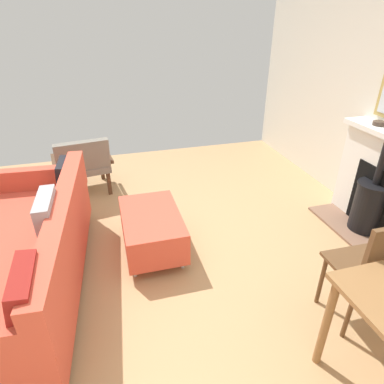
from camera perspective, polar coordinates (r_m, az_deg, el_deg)
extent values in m
cube|color=tan|center=(3.14, -10.39, -11.78)|extent=(5.35, 5.33, 0.01)
cube|color=brown|center=(3.81, 25.71, -6.12)|extent=(0.33, 1.05, 0.03)
cube|color=black|center=(3.76, 28.93, -1.18)|extent=(0.06, 0.56, 0.66)
cylinder|color=black|center=(3.77, 28.20, -2.37)|extent=(0.31, 0.31, 0.50)
cylinder|color=black|center=(3.66, 29.11, 1.13)|extent=(0.32, 0.32, 0.02)
cylinder|color=black|center=(3.58, 29.96, 4.39)|extent=(0.07, 0.07, 0.44)
cylinder|color=#47382D|center=(3.75, 29.50, 10.26)|extent=(0.11, 0.11, 0.04)
torus|color=#47382D|center=(3.75, 29.56, 10.49)|extent=(0.11, 0.11, 0.01)
cylinder|color=#B2B2B7|center=(3.89, -29.18, -5.68)|extent=(0.04, 0.04, 0.10)
cylinder|color=#B2B2B7|center=(3.71, -18.41, -4.88)|extent=(0.04, 0.04, 0.10)
cylinder|color=#B2B2B7|center=(2.43, -22.39, -27.80)|extent=(0.04, 0.04, 0.10)
cube|color=#D14C38|center=(2.97, -27.70, -10.94)|extent=(1.07, 2.13, 0.35)
cube|color=#D14C38|center=(2.67, -21.18, -4.79)|extent=(0.30, 2.07, 0.34)
cube|color=#D14C38|center=(3.63, -25.20, 2.16)|extent=(0.88, 0.19, 0.21)
cube|color=black|center=(3.40, -21.04, 2.22)|extent=(0.16, 0.35, 0.35)
cube|color=#99999E|center=(2.68, -23.34, -4.72)|extent=(0.13, 0.42, 0.42)
cube|color=maroon|center=(2.09, -26.87, -16.42)|extent=(0.17, 0.40, 0.41)
cylinder|color=#B2B2B7|center=(3.48, -11.04, -6.34)|extent=(0.03, 0.03, 0.09)
cylinder|color=#B2B2B7|center=(2.95, -9.78, -13.49)|extent=(0.03, 0.03, 0.09)
cylinder|color=#B2B2B7|center=(3.51, -4.24, -5.42)|extent=(0.03, 0.03, 0.09)
cylinder|color=#B2B2B7|center=(2.99, -1.65, -12.26)|extent=(0.03, 0.03, 0.09)
cube|color=#D14C38|center=(3.10, -6.94, -6.22)|extent=(0.53, 0.83, 0.30)
cube|color=#4C3321|center=(4.63, -15.28, 4.00)|extent=(0.05, 0.05, 0.32)
cube|color=#4C3321|center=(4.60, -21.50, 2.80)|extent=(0.05, 0.05, 0.32)
cube|color=#4C3321|center=(4.20, -14.11, 1.58)|extent=(0.05, 0.05, 0.32)
cube|color=#4C3321|center=(4.16, -20.96, 0.24)|extent=(0.05, 0.05, 0.32)
cube|color=slate|center=(4.31, -18.33, 4.38)|extent=(0.67, 0.64, 0.08)
cube|color=slate|center=(4.00, -18.32, 5.91)|extent=(0.61, 0.21, 0.36)
cube|color=#4C3321|center=(4.31, -14.32, 6.26)|extent=(0.12, 0.53, 0.04)
cube|color=#4C3321|center=(4.27, -22.73, 4.66)|extent=(0.12, 0.53, 0.04)
cylinder|color=olive|center=(2.29, 22.10, -20.35)|extent=(0.05, 0.05, 0.69)
cylinder|color=brown|center=(2.93, 26.72, -12.36)|extent=(0.03, 0.03, 0.46)
cylinder|color=brown|center=(2.75, 21.43, -13.97)|extent=(0.03, 0.03, 0.46)
cylinder|color=brown|center=(2.58, 25.46, -18.32)|extent=(0.03, 0.03, 0.46)
cube|color=brown|center=(2.61, 27.25, -11.31)|extent=(0.41, 0.41, 0.02)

